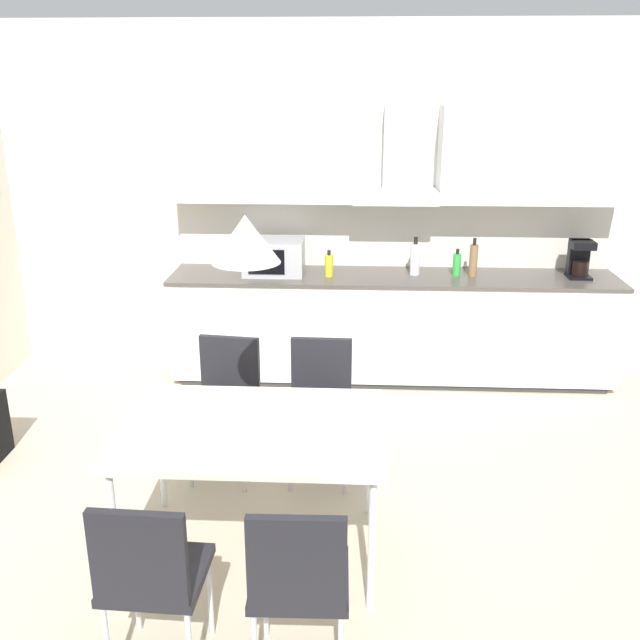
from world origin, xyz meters
name	(u,v)px	position (x,y,z in m)	size (l,w,h in m)	color
ground_plane	(285,525)	(0.00, 0.00, -0.01)	(7.62, 7.35, 0.02)	beige
wall_back	(311,201)	(0.00, 2.50, 1.42)	(6.10, 0.10, 2.83)	silver
kitchen_counter	(391,326)	(0.68, 2.14, 0.44)	(3.60, 0.64, 0.88)	#333333
backsplash_tile	(393,236)	(0.68, 2.44, 1.14)	(3.58, 0.02, 0.52)	silver
upper_wall_cabinets	(396,156)	(0.68, 2.28, 1.81)	(3.58, 0.40, 0.74)	silver
microwave	(274,257)	(-0.28, 2.14, 1.02)	(0.48, 0.35, 0.28)	#ADADB2
coffee_maker	(580,259)	(2.15, 2.17, 1.03)	(0.18, 0.19, 0.30)	black
bottle_brown	(473,260)	(1.32, 2.15, 1.01)	(0.07, 0.07, 0.31)	brown
bottle_white	(415,259)	(0.85, 2.17, 1.01)	(0.08, 0.08, 0.31)	white
bottle_green	(457,264)	(1.19, 2.16, 0.97)	(0.06, 0.06, 0.22)	green
bottle_yellow	(329,265)	(0.16, 2.09, 0.97)	(0.07, 0.07, 0.21)	yellow
dining_table	(252,434)	(-0.13, -0.26, 0.71)	(1.32, 0.92, 0.75)	silver
chair_far_left	(226,393)	(-0.41, 0.59, 0.53)	(0.44, 0.44, 0.87)	black
chair_near_left	(149,571)	(-0.43, -1.10, 0.53)	(0.42, 0.42, 0.87)	black
chair_near_right	(299,576)	(0.17, -1.10, 0.53)	(0.41, 0.41, 0.87)	black
chair_far_right	(320,395)	(0.17, 0.59, 0.53)	(0.41, 0.41, 0.87)	black
pendant_lamp	(246,239)	(-0.13, -0.26, 1.70)	(0.32, 0.32, 0.22)	silver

